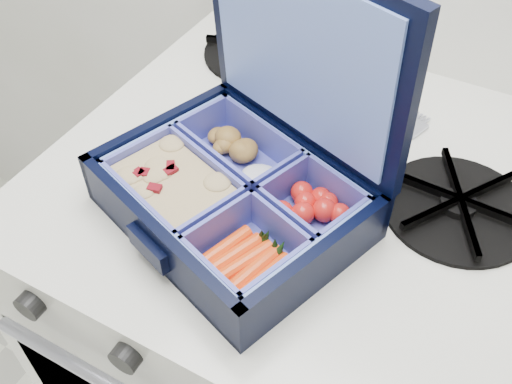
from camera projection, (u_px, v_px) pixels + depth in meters
The scene contains 5 objects.
stove at pixel (300, 347), 0.98m from camera, with size 0.58×0.58×0.88m, color white, non-canonical shape.
bento_box at pixel (232, 197), 0.58m from camera, with size 0.25×0.20×0.06m, color black, non-canonical shape.
burner_grate at pixel (459, 203), 0.60m from camera, with size 0.16×0.16×0.02m, color black.
burner_grate_rear at pixel (261, 49), 0.81m from camera, with size 0.16×0.16×0.02m, color black.
fork at pixel (366, 163), 0.65m from camera, with size 0.03×0.20×0.01m, color #ACAEC5, non-canonical shape.
Camera 1 is at (-0.16, 1.23, 1.33)m, focal length 40.00 mm.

